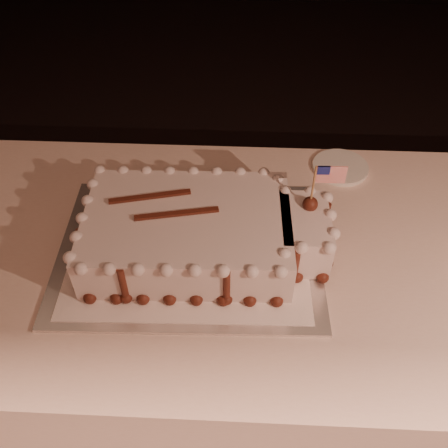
{
  "coord_description": "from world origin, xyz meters",
  "views": [
    {
      "loc": [
        -0.02,
        -0.17,
        1.61
      ],
      "look_at": [
        -0.05,
        0.59,
        0.84
      ],
      "focal_mm": 40.0,
      "sensor_mm": 36.0,
      "label": 1
    }
  ],
  "objects_px": {
    "banquet_table": "(242,338)",
    "side_plate": "(340,167)",
    "sheet_cake": "(202,232)",
    "cake_board": "(189,250)"
  },
  "relations": [
    {
      "from": "cake_board",
      "to": "side_plate",
      "type": "relative_size",
      "value": 3.95
    },
    {
      "from": "side_plate",
      "to": "sheet_cake",
      "type": "bearing_deg",
      "value": -137.85
    },
    {
      "from": "banquet_table",
      "to": "cake_board",
      "type": "height_order",
      "value": "cake_board"
    },
    {
      "from": "banquet_table",
      "to": "side_plate",
      "type": "bearing_deg",
      "value": 51.11
    },
    {
      "from": "banquet_table",
      "to": "side_plate",
      "type": "xyz_separation_m",
      "value": [
        0.25,
        0.31,
        0.38
      ]
    },
    {
      "from": "banquet_table",
      "to": "sheet_cake",
      "type": "bearing_deg",
      "value": -176.73
    },
    {
      "from": "banquet_table",
      "to": "sheet_cake",
      "type": "distance_m",
      "value": 0.45
    },
    {
      "from": "cake_board",
      "to": "sheet_cake",
      "type": "xyz_separation_m",
      "value": [
        0.03,
        0.0,
        0.06
      ]
    },
    {
      "from": "sheet_cake",
      "to": "side_plate",
      "type": "xyz_separation_m",
      "value": [
        0.35,
        0.32,
        -0.06
      ]
    },
    {
      "from": "banquet_table",
      "to": "cake_board",
      "type": "distance_m",
      "value": 0.4
    }
  ]
}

